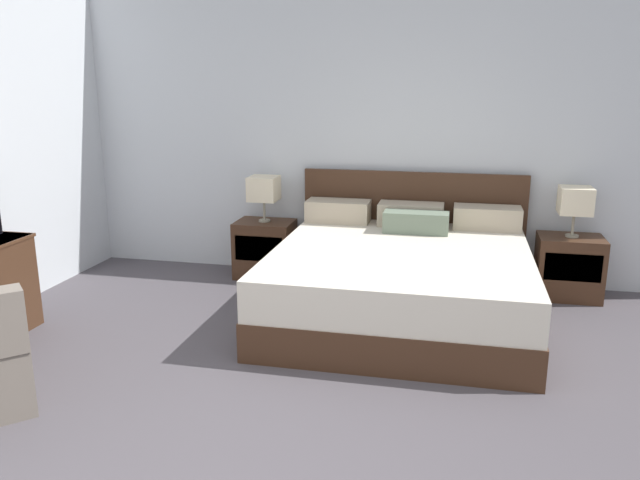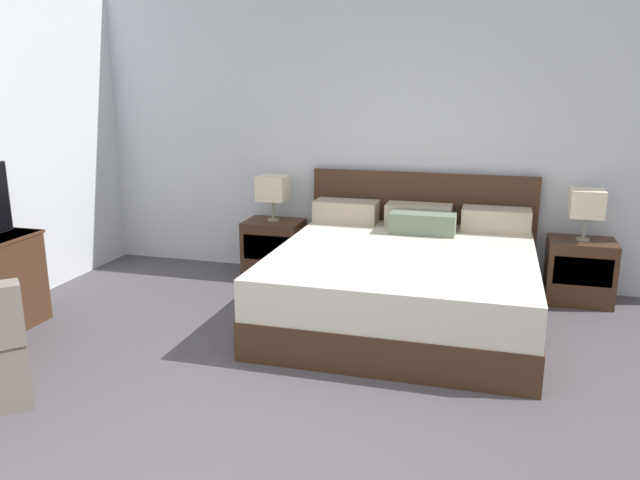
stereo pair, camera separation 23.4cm
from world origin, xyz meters
name	(u,v)px [view 2 (the right image)]	position (x,y,z in m)	size (l,w,h in m)	color
wall_back	(374,127)	(0.00, 3.64, 1.43)	(6.66, 0.06, 2.86)	silver
bed	(405,280)	(0.48, 2.56, 0.31)	(2.05, 2.12, 1.04)	#422819
nightstand_left	(274,248)	(-0.91, 3.34, 0.27)	(0.54, 0.41, 0.54)	#422819
nightstand_right	(579,271)	(1.86, 3.34, 0.27)	(0.54, 0.41, 0.54)	#422819
table_lamp_left	(273,189)	(-0.91, 3.34, 0.86)	(0.27, 0.27, 0.43)	gray
table_lamp_right	(587,204)	(1.86, 3.34, 0.86)	(0.27, 0.27, 0.43)	gray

